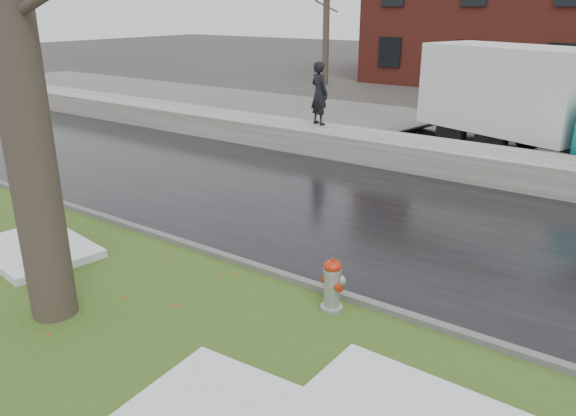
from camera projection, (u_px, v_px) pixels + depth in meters
The scene contains 13 objects.
ground at pixel (231, 300), 8.61m from camera, with size 120.00×120.00×0.00m, color #47423D.
verge at pixel (171, 336), 7.64m from camera, with size 60.00×4.50×0.04m, color #37511B.
road at pixel (369, 215), 12.05m from camera, with size 60.00×7.00×0.03m, color black.
parking_lot at pixel (489, 142), 18.56m from camera, with size 60.00×9.00×0.03m, color slate.
curb at pixel (270, 273), 9.35m from camera, with size 60.00×0.15×0.14m, color slate.
snowbank at pixel (442, 158), 15.14m from camera, with size 60.00×1.60×0.75m, color beige.
bg_tree_left at pixel (326, 23), 30.86m from camera, with size 1.40×1.62×6.50m.
bg_tree_center at pixel (458, 23), 30.66m from camera, with size 1.40×1.62×6.50m.
fire_hydrant at pixel (333, 283), 8.12m from camera, with size 0.41×0.39×0.83m.
tree at pixel (10, 26), 6.84m from camera, with size 1.65×1.95×7.92m.
box_truck at pixel (539, 102), 15.98m from camera, with size 9.46×4.76×3.17m.
worker at pixel (319, 93), 17.25m from camera, with size 0.70×0.46×1.92m, color black.
snow_patch_far at pixel (36, 249), 10.15m from camera, with size 2.20×1.60×0.14m, color white.
Camera 1 is at (5.12, -5.69, 4.27)m, focal length 35.00 mm.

